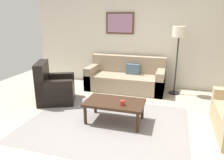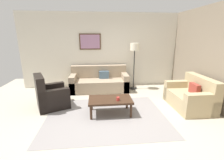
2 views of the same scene
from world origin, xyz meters
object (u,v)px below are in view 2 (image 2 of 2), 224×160
at_px(couch_main, 99,82).
at_px(armchair_leather, 50,97).
at_px(coffee_table, 110,101).
at_px(lamp_standing, 135,52).
at_px(couch_loveseat, 192,97).
at_px(cup, 118,99).
at_px(framed_artwork, 90,42).

relative_size(couch_main, armchair_leather, 1.97).
height_order(coffee_table, lamp_standing, lamp_standing).
xyz_separation_m(armchair_leather, coffee_table, (1.66, -0.56, 0.05)).
bearing_deg(armchair_leather, couch_loveseat, -5.76).
bearing_deg(lamp_standing, coffee_table, -118.78).
height_order(couch_main, coffee_table, couch_main).
bearing_deg(couch_loveseat, lamp_standing, 125.31).
bearing_deg(armchair_leather, cup, -20.52).
xyz_separation_m(couch_main, armchair_leather, (-1.42, -1.41, 0.01)).
height_order(armchair_leather, cup, armchair_leather).
bearing_deg(couch_main, lamp_standing, -1.52).
distance_m(armchair_leather, coffee_table, 1.75).
bearing_deg(cup, couch_loveseat, 7.63).
height_order(cup, framed_artwork, framed_artwork).
xyz_separation_m(coffee_table, framed_artwork, (-0.54, 2.39, 1.39)).
bearing_deg(couch_loveseat, cup, -172.37).
bearing_deg(coffee_table, couch_main, 96.75).
distance_m(couch_main, armchair_leather, 2.00).
distance_m(couch_loveseat, lamp_standing, 2.44).
distance_m(lamp_standing, framed_artwork, 1.70).
bearing_deg(cup, couch_main, 101.15).
height_order(couch_main, armchair_leather, armchair_leather).
height_order(couch_main, couch_loveseat, same).
bearing_deg(lamp_standing, framed_artwork, 164.20).
distance_m(couch_loveseat, cup, 2.16).
bearing_deg(couch_main, coffee_table, -83.25).
bearing_deg(couch_main, armchair_leather, -135.30).
distance_m(armchair_leather, cup, 1.97).
height_order(couch_main, lamp_standing, lamp_standing).
xyz_separation_m(couch_main, framed_artwork, (-0.30, 0.42, 1.45)).
distance_m(couch_main, framed_artwork, 1.54).
bearing_deg(lamp_standing, couch_loveseat, -54.69).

